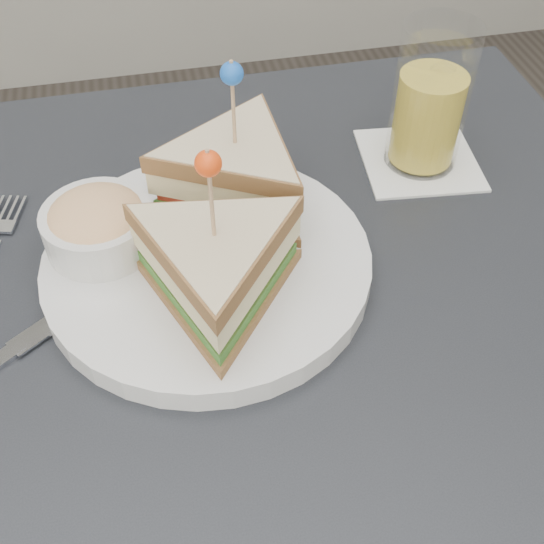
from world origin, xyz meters
The scene contains 4 objects.
table centered at (0.00, 0.00, 0.67)m, with size 0.80×0.80×0.75m.
plate_meal centered at (-0.03, 0.07, 0.80)m, with size 0.38×0.38×0.17m.
cutlery_knife centered at (-0.20, 0.02, 0.75)m, with size 0.17×0.13×0.01m.
drink_set centered at (0.21, 0.18, 0.82)m, with size 0.13×0.13×0.15m.
Camera 1 is at (-0.07, -0.36, 1.20)m, focal length 45.00 mm.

